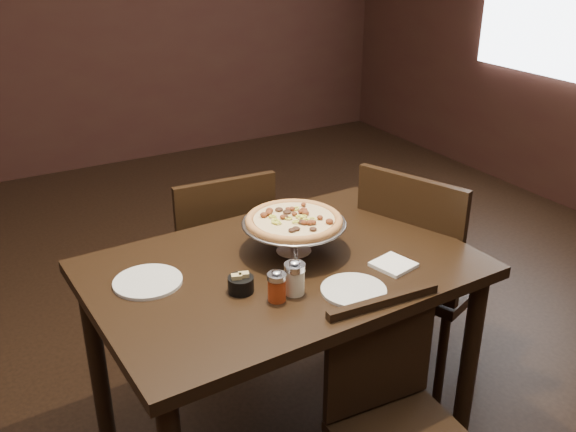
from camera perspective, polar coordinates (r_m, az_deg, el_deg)
room at (r=2.13m, az=-1.92°, el=11.39°), size 6.04×7.04×2.84m
dining_table at (r=2.27m, az=-0.47°, el=-6.65°), size 1.34×0.92×0.82m
pizza_stand at (r=2.24m, az=0.53°, el=-0.43°), size 0.37×0.37×0.15m
parmesan_shaker at (r=2.03m, az=0.59°, el=-5.51°), size 0.07×0.07×0.12m
pepper_flake_shaker at (r=1.99m, az=-1.01°, el=-6.27°), size 0.06×0.06×0.10m
packet_caddy at (r=2.05m, az=-4.22°, el=-6.03°), size 0.08×0.08×0.07m
napkin_stack at (r=2.23m, az=9.35°, el=-4.29°), size 0.15×0.15×0.01m
plate_left at (r=2.15m, az=-12.36°, el=-5.72°), size 0.23×0.23×0.01m
plate_near at (r=2.07m, az=5.85°, el=-6.57°), size 0.21×0.21×0.01m
serving_spatula at (r=2.21m, az=4.01°, el=-0.97°), size 0.14×0.14×0.02m
chair_far at (r=2.90m, az=-6.18°, el=-3.84°), size 0.47×0.47×0.94m
chair_near at (r=2.16m, az=9.58°, el=-17.25°), size 0.42×0.42×0.84m
chair_side at (r=2.79m, az=11.66°, el=-4.60°), size 0.61×0.61×1.01m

